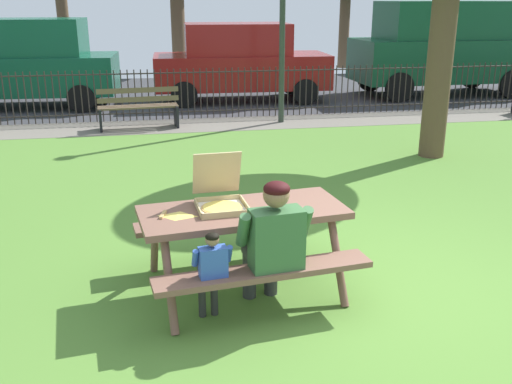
{
  "coord_description": "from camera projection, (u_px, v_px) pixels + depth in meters",
  "views": [
    {
      "loc": [
        -1.89,
        -4.39,
        2.53
      ],
      "look_at": [
        -0.95,
        0.84,
        0.75
      ],
      "focal_mm": 40.7,
      "sensor_mm": 36.0,
      "label": 1
    }
  ],
  "objects": [
    {
      "name": "parked_car_left",
      "position": [
        17.0,
        61.0,
        13.85
      ],
      "size": [
        4.7,
        2.16,
        2.08
      ],
      "color": "#0F4E35",
      "rests_on": "ground"
    },
    {
      "name": "street_asphalt",
      "position": [
        220.0,
        93.0,
        16.33
      ],
      "size": [
        28.0,
        7.17,
        0.01
      ],
      "primitive_type": "cube",
      "color": "#38383D"
    },
    {
      "name": "iron_fence_streetside",
      "position": [
        239.0,
        92.0,
        12.81
      ],
      "size": [
        23.1,
        0.03,
        1.1
      ],
      "color": "#2D2823",
      "rests_on": "ground"
    },
    {
      "name": "pizza_box_open",
      "position": [
        220.0,
        197.0,
        5.11
      ],
      "size": [
        0.46,
        0.55,
        0.47
      ],
      "color": "tan",
      "rests_on": "picnic_table_foreground"
    },
    {
      "name": "park_bench_center",
      "position": [
        138.0,
        108.0,
        11.7
      ],
      "size": [
        1.63,
        0.6,
        0.85
      ],
      "color": "brown",
      "rests_on": "ground"
    },
    {
      "name": "parked_car_center",
      "position": [
        240.0,
        61.0,
        14.78
      ],
      "size": [
        4.46,
        2.04,
        1.94
      ],
      "color": "maroon",
      "rests_on": "ground"
    },
    {
      "name": "cobblestone_walkway",
      "position": [
        244.0,
        124.0,
        12.33
      ],
      "size": [
        28.0,
        1.4,
        0.01
      ],
      "primitive_type": "cube",
      "color": "slate"
    },
    {
      "name": "child_at_table",
      "position": [
        211.0,
        268.0,
        4.58
      ],
      "size": [
        0.33,
        0.32,
        0.83
      ],
      "color": "#2D2D2D",
      "rests_on": "ground"
    },
    {
      "name": "pizza_slice_on_table",
      "position": [
        175.0,
        215.0,
        4.92
      ],
      "size": [
        0.3,
        0.23,
        0.02
      ],
      "color": "#F9D75D",
      "rests_on": "picnic_table_foreground"
    },
    {
      "name": "adult_at_table",
      "position": [
        272.0,
        241.0,
        4.7
      ],
      "size": [
        0.63,
        0.63,
        1.19
      ],
      "color": "#333333",
      "rests_on": "ground"
    },
    {
      "name": "picnic_table_foreground",
      "position": [
        243.0,
        227.0,
        5.15
      ],
      "size": [
        1.97,
        1.7,
        0.79
      ],
      "color": "brown",
      "rests_on": "ground"
    },
    {
      "name": "parked_car_right",
      "position": [
        442.0,
        46.0,
        15.61
      ],
      "size": [
        4.73,
        2.14,
        2.46
      ],
      "color": "#10452A",
      "rests_on": "ground"
    },
    {
      "name": "ground",
      "position": [
        312.0,
        212.0,
        7.23
      ],
      "size": [
        28.0,
        12.32,
        0.02
      ],
      "primitive_type": "cube",
      "color": "#568533"
    }
  ]
}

